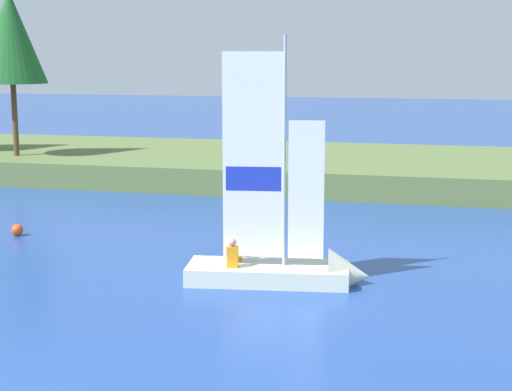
{
  "coord_description": "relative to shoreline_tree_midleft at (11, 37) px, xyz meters",
  "views": [
    {
      "loc": [
        7.86,
        -9.41,
        5.77
      ],
      "look_at": [
        1.73,
        15.56,
        1.2
      ],
      "focal_mm": 55.46,
      "sensor_mm": 36.0,
      "label": 1
    }
  ],
  "objects": [
    {
      "name": "shoreline_tree_midleft",
      "position": [
        0.0,
        0.0,
        0.0
      ],
      "size": [
        3.2,
        3.2,
        7.65
      ],
      "color": "brown",
      "rests_on": "shore_bank"
    },
    {
      "name": "sailboat",
      "position": [
        16.15,
        -13.95,
        -6.15
      ],
      "size": [
        4.81,
        2.11,
        6.74
      ],
      "rotation": [
        0.0,
        0.0,
        0.14
      ],
      "color": "silver",
      "rests_on": "ground"
    },
    {
      "name": "shore_bank",
      "position": [
        11.95,
        3.47,
        -6.05
      ],
      "size": [
        80.0,
        11.59,
        1.11
      ],
      "primitive_type": "cube",
      "color": "#5B703D",
      "rests_on": "ground"
    },
    {
      "name": "channel_buoy",
      "position": [
        6.32,
        -10.84,
        -6.41
      ],
      "size": [
        0.38,
        0.38,
        0.38
      ],
      "primitive_type": "sphere",
      "color": "#E54C19",
      "rests_on": "ground"
    }
  ]
}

